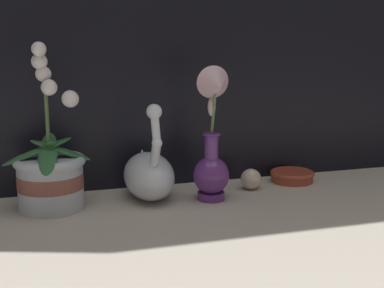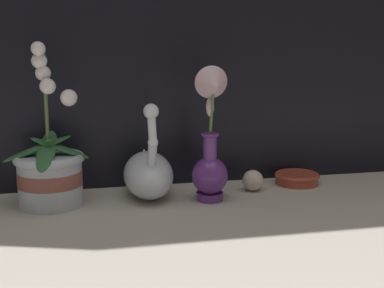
{
  "view_description": "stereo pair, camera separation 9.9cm",
  "coord_description": "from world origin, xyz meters",
  "px_view_note": "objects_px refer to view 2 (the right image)",
  "views": [
    {
      "loc": [
        -0.33,
        -1.07,
        0.37
      ],
      "look_at": [
        0.02,
        0.1,
        0.12
      ],
      "focal_mm": 50.0,
      "sensor_mm": 36.0,
      "label": 1
    },
    {
      "loc": [
        -0.23,
        -1.09,
        0.37
      ],
      "look_at": [
        0.02,
        0.1,
        0.12
      ],
      "focal_mm": 50.0,
      "sensor_mm": 36.0,
      "label": 2
    }
  ],
  "objects_px": {
    "glass_sphere": "(253,180)",
    "amber_dish": "(297,177)",
    "orchid_potted_plant": "(50,170)",
    "swan_figurine": "(148,172)",
    "blue_vase": "(211,150)"
  },
  "relations": [
    {
      "from": "glass_sphere",
      "to": "amber_dish",
      "type": "xyz_separation_m",
      "value": [
        0.13,
        0.03,
        -0.01
      ]
    },
    {
      "from": "swan_figurine",
      "to": "blue_vase",
      "type": "height_order",
      "value": "blue_vase"
    },
    {
      "from": "blue_vase",
      "to": "amber_dish",
      "type": "bearing_deg",
      "value": 20.59
    },
    {
      "from": "orchid_potted_plant",
      "to": "swan_figurine",
      "type": "relative_size",
      "value": 1.57
    },
    {
      "from": "swan_figurine",
      "to": "blue_vase",
      "type": "xyz_separation_m",
      "value": [
        0.14,
        -0.06,
        0.06
      ]
    },
    {
      "from": "glass_sphere",
      "to": "amber_dish",
      "type": "bearing_deg",
      "value": 14.9
    },
    {
      "from": "orchid_potted_plant",
      "to": "blue_vase",
      "type": "bearing_deg",
      "value": -7.21
    },
    {
      "from": "swan_figurine",
      "to": "glass_sphere",
      "type": "bearing_deg",
      "value": -0.22
    },
    {
      "from": "blue_vase",
      "to": "orchid_potted_plant",
      "type": "bearing_deg",
      "value": 172.79
    },
    {
      "from": "orchid_potted_plant",
      "to": "swan_figurine",
      "type": "distance_m",
      "value": 0.22
    },
    {
      "from": "swan_figurine",
      "to": "amber_dish",
      "type": "relative_size",
      "value": 2.02
    },
    {
      "from": "orchid_potted_plant",
      "to": "glass_sphere",
      "type": "relative_size",
      "value": 6.99
    },
    {
      "from": "swan_figurine",
      "to": "amber_dish",
      "type": "height_order",
      "value": "swan_figurine"
    },
    {
      "from": "orchid_potted_plant",
      "to": "amber_dish",
      "type": "height_order",
      "value": "orchid_potted_plant"
    },
    {
      "from": "orchid_potted_plant",
      "to": "blue_vase",
      "type": "relative_size",
      "value": 1.17
    }
  ]
}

